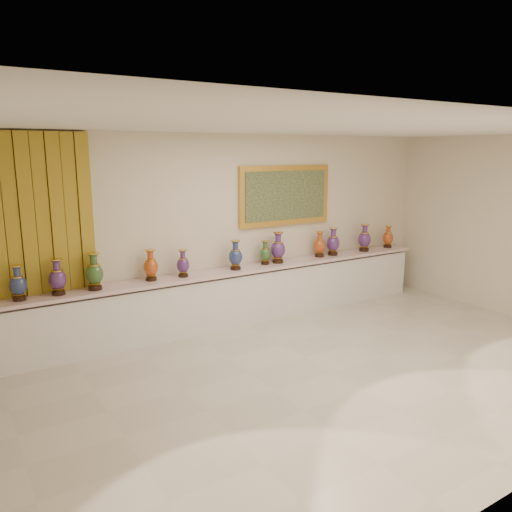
{
  "coord_description": "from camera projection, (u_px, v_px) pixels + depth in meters",
  "views": [
    {
      "loc": [
        -3.93,
        -4.41,
        2.72
      ],
      "look_at": [
        -0.07,
        1.7,
        1.2
      ],
      "focal_mm": 35.0,
      "sensor_mm": 36.0,
      "label": 1
    }
  ],
  "objects": [
    {
      "name": "vase_0",
      "position": [
        18.0,
        285.0,
        6.19
      ],
      "size": [
        0.27,
        0.27,
        0.45
      ],
      "rotation": [
        0.0,
        0.0,
        -0.37
      ],
      "color": "black",
      "rests_on": "counter"
    },
    {
      "name": "room",
      "position": [
        81.0,
        238.0,
        6.72
      ],
      "size": [
        8.0,
        8.0,
        8.0
      ],
      "color": "beige",
      "rests_on": "ground"
    },
    {
      "name": "vase_4",
      "position": [
        183.0,
        265.0,
        7.37
      ],
      "size": [
        0.23,
        0.23,
        0.41
      ],
      "rotation": [
        0.0,
        0.0,
        -0.28
      ],
      "color": "black",
      "rests_on": "counter"
    },
    {
      "name": "vase_10",
      "position": [
        364.0,
        239.0,
        9.27
      ],
      "size": [
        0.25,
        0.25,
        0.51
      ],
      "rotation": [
        0.0,
        0.0,
        -0.06
      ],
      "color": "black",
      "rests_on": "counter"
    },
    {
      "name": "ground",
      "position": [
        333.0,
        372.0,
        6.27
      ],
      "size": [
        8.0,
        8.0,
        0.0
      ],
      "primitive_type": "plane",
      "color": "beige",
      "rests_on": "ground"
    },
    {
      "name": "vase_6",
      "position": [
        265.0,
        254.0,
        8.19
      ],
      "size": [
        0.23,
        0.23,
        0.4
      ],
      "rotation": [
        0.0,
        0.0,
        0.35
      ],
      "color": "black",
      "rests_on": "counter"
    },
    {
      "name": "vase_7",
      "position": [
        278.0,
        249.0,
        8.29
      ],
      "size": [
        0.3,
        0.3,
        0.52
      ],
      "rotation": [
        0.0,
        0.0,
        -0.31
      ],
      "color": "black",
      "rests_on": "counter"
    },
    {
      "name": "vase_5",
      "position": [
        235.0,
        257.0,
        7.82
      ],
      "size": [
        0.22,
        0.22,
        0.47
      ],
      "rotation": [
        0.0,
        0.0,
        -0.03
      ],
      "color": "black",
      "rests_on": "counter"
    },
    {
      "name": "vase_9",
      "position": [
        333.0,
        243.0,
        8.92
      ],
      "size": [
        0.28,
        0.28,
        0.49
      ],
      "rotation": [
        0.0,
        0.0,
        -0.24
      ],
      "color": "black",
      "rests_on": "counter"
    },
    {
      "name": "counter",
      "position": [
        241.0,
        296.0,
        8.06
      ],
      "size": [
        7.28,
        0.48,
        0.9
      ],
      "color": "white",
      "rests_on": "ground"
    },
    {
      "name": "vase_3",
      "position": [
        151.0,
        267.0,
        7.15
      ],
      "size": [
        0.21,
        0.21,
        0.45
      ],
      "rotation": [
        0.0,
        0.0,
        -0.01
      ],
      "color": "black",
      "rests_on": "counter"
    },
    {
      "name": "vase_8",
      "position": [
        320.0,
        245.0,
        8.77
      ],
      "size": [
        0.25,
        0.25,
        0.45
      ],
      "rotation": [
        0.0,
        0.0,
        -0.2
      ],
      "color": "black",
      "rests_on": "counter"
    },
    {
      "name": "vase_1",
      "position": [
        58.0,
        279.0,
        6.44
      ],
      "size": [
        0.24,
        0.24,
        0.48
      ],
      "rotation": [
        0.0,
        0.0,
        -0.1
      ],
      "color": "black",
      "rests_on": "counter"
    },
    {
      "name": "vase_11",
      "position": [
        388.0,
        238.0,
        9.62
      ],
      "size": [
        0.24,
        0.24,
        0.43
      ],
      "rotation": [
        0.0,
        0.0,
        0.21
      ],
      "color": "black",
      "rests_on": "counter"
    },
    {
      "name": "vase_2",
      "position": [
        94.0,
        273.0,
        6.67
      ],
      "size": [
        0.27,
        0.27,
        0.51
      ],
      "rotation": [
        0.0,
        0.0,
        0.19
      ],
      "color": "black",
      "rests_on": "counter"
    }
  ]
}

